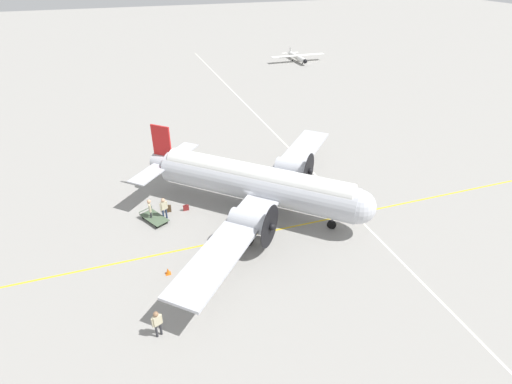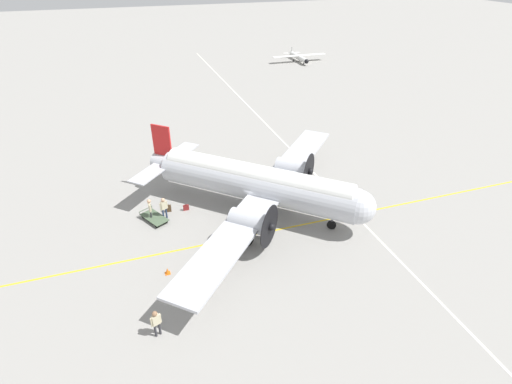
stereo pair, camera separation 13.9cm
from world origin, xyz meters
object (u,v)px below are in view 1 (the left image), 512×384
(passenger_boarding, at_px, (164,206))
(suitcase_upright_spare, at_px, (168,209))
(crew_foreground, at_px, (157,321))
(ramp_agent, at_px, (150,208))
(baggage_cart, at_px, (154,218))
(suitcase_near_door, at_px, (186,208))
(traffic_cone, at_px, (168,271))
(light_aircraft_distant, at_px, (298,57))
(airliner_main, at_px, (261,184))

(passenger_boarding, xyz_separation_m, suitcase_upright_spare, (-0.36, -0.88, -0.83))
(crew_foreground, height_order, ramp_agent, ramp_agent)
(passenger_boarding, bearing_deg, baggage_cart, 161.22)
(suitcase_near_door, xyz_separation_m, suitcase_upright_spare, (1.41, -0.22, 0.07))
(baggage_cart, bearing_deg, suitcase_near_door, 75.85)
(suitcase_near_door, bearing_deg, ramp_agent, 9.53)
(suitcase_upright_spare, bearing_deg, traffic_cone, 81.58)
(suitcase_upright_spare, height_order, baggage_cart, suitcase_upright_spare)
(light_aircraft_distant, bearing_deg, baggage_cart, -35.09)
(airliner_main, height_order, passenger_boarding, airliner_main)
(ramp_agent, xyz_separation_m, baggage_cart, (-0.20, 0.17, -0.86))
(suitcase_near_door, bearing_deg, baggage_cart, 13.94)
(traffic_cone, bearing_deg, airliner_main, -148.88)
(traffic_cone, bearing_deg, crew_foreground, 76.20)
(crew_foreground, xyz_separation_m, suitcase_upright_spare, (-2.25, -12.03, -0.79))
(ramp_agent, distance_m, light_aircraft_distant, 55.47)
(airliner_main, height_order, traffic_cone, airliner_main)
(passenger_boarding, relative_size, suitcase_upright_spare, 2.84)
(suitcase_upright_spare, height_order, traffic_cone, suitcase_upright_spare)
(suitcase_near_door, relative_size, baggage_cart, 0.20)
(suitcase_near_door, bearing_deg, airliner_main, 159.61)
(airliner_main, relative_size, passenger_boarding, 11.01)
(suitcase_upright_spare, distance_m, light_aircraft_distant, 54.09)
(crew_foreground, xyz_separation_m, passenger_boarding, (-1.89, -11.16, 0.04))
(passenger_boarding, xyz_separation_m, light_aircraft_distant, (-31.53, -45.08, -0.31))
(airliner_main, xyz_separation_m, traffic_cone, (8.18, 4.94, -2.36))
(crew_foreground, xyz_separation_m, baggage_cart, (-1.05, -11.16, -0.82))
(suitcase_upright_spare, xyz_separation_m, light_aircraft_distant, (-31.16, -44.21, 0.53))
(passenger_boarding, bearing_deg, suitcase_upright_spare, 49.46)
(airliner_main, relative_size, crew_foreground, 11.47)
(light_aircraft_distant, bearing_deg, passenger_boarding, -34.38)
(airliner_main, relative_size, baggage_cart, 7.80)
(crew_foreground, bearing_deg, traffic_cone, 57.23)
(airliner_main, distance_m, baggage_cart, 8.73)
(suitcase_upright_spare, xyz_separation_m, traffic_cone, (1.08, 7.28, -0.10))
(airliner_main, distance_m, suitcase_upright_spare, 7.81)
(baggage_cart, distance_m, light_aircraft_distant, 55.49)
(suitcase_near_door, height_order, light_aircraft_distant, light_aircraft_distant)
(ramp_agent, relative_size, light_aircraft_distant, 0.17)
(passenger_boarding, height_order, baggage_cart, passenger_boarding)
(airliner_main, bearing_deg, crew_foreground, -91.22)
(airliner_main, distance_m, traffic_cone, 9.84)
(airliner_main, bearing_deg, ramp_agent, -148.22)
(airliner_main, relative_size, suitcase_near_door, 39.04)
(airliner_main, relative_size, traffic_cone, 45.57)
(suitcase_near_door, bearing_deg, traffic_cone, 70.58)
(airliner_main, distance_m, crew_foreground, 13.55)
(airliner_main, relative_size, light_aircraft_distant, 1.93)
(ramp_agent, xyz_separation_m, traffic_cone, (-0.32, 6.58, -0.93))
(suitcase_near_door, relative_size, traffic_cone, 1.17)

